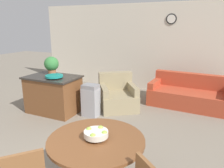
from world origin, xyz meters
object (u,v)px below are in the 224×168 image
fruit_bowl (96,134)px  teal_bowl (54,76)px  potted_plant (51,64)px  kitchen_island (54,94)px  trash_bin (91,101)px  couch (189,95)px  armchair (118,97)px  dining_table (96,152)px

fruit_bowl → teal_bowl: bearing=138.8°
potted_plant → teal_bowl: bearing=-44.4°
kitchen_island → trash_bin: bearing=9.2°
couch → armchair: armchair is taller
fruit_bowl → potted_plant: bearing=138.4°
potted_plant → trash_bin: size_ratio=0.57×
armchair → fruit_bowl: bearing=-106.4°
kitchen_island → couch: 3.43m
couch → armchair: bearing=-147.8°
dining_table → kitchen_island: bearing=139.1°
teal_bowl → trash_bin: size_ratio=0.53×
kitchen_island → teal_bowl: bearing=-36.2°
kitchen_island → potted_plant: 0.73m
dining_table → kitchen_island: (-2.24, 1.94, -0.16)m
dining_table → potted_plant: (-2.42, 2.15, 0.52)m
trash_bin → armchair: armchair is taller
armchair → dining_table: bearing=-106.4°
trash_bin → armchair: bearing=65.1°
kitchen_island → armchair: size_ratio=0.97×
dining_table → trash_bin: 2.48m
dining_table → fruit_bowl: (0.00, 0.00, 0.24)m
armchair → teal_bowl: bearing=-173.3°
fruit_bowl → trash_bin: bearing=121.9°
potted_plant → dining_table: bearing=-41.7°
teal_bowl → potted_plant: (-0.33, 0.32, 0.19)m
trash_bin → armchair: (0.35, 0.75, -0.08)m
dining_table → kitchen_island: 2.97m
couch → dining_table: bearing=-96.9°
kitchen_island → trash_bin: 0.95m
fruit_bowl → armchair: bearing=108.6°
potted_plant → kitchen_island: bearing=-50.1°
dining_table → armchair: bearing=108.6°
dining_table → teal_bowl: bearing=138.8°
dining_table → couch: bearing=79.8°
trash_bin → couch: size_ratio=0.38×
fruit_bowl → armchair: fruit_bowl is taller
teal_bowl → couch: bearing=34.6°
fruit_bowl → couch: size_ratio=0.14×
armchair → trash_bin: bearing=-149.9°
potted_plant → trash_bin: 1.34m
potted_plant → couch: size_ratio=0.21×
trash_bin → armchair: size_ratio=0.59×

